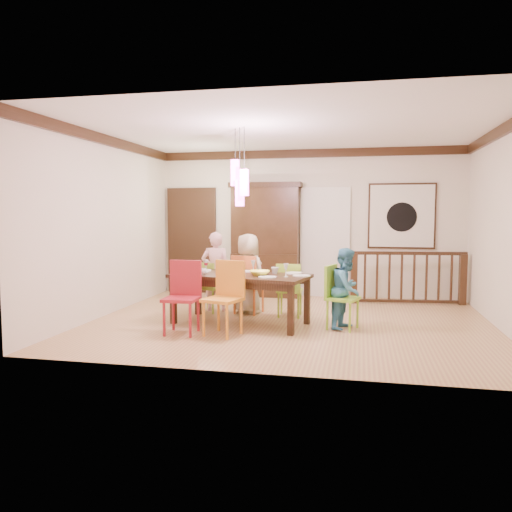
% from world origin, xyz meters
% --- Properties ---
extents(floor, '(6.00, 6.00, 0.00)m').
position_xyz_m(floor, '(0.00, 0.00, 0.00)').
color(floor, '#AA7752').
rests_on(floor, ground).
extents(ceiling, '(6.00, 6.00, 0.00)m').
position_xyz_m(ceiling, '(0.00, 0.00, 2.90)').
color(ceiling, white).
rests_on(ceiling, wall_back).
extents(wall_back, '(6.00, 0.00, 6.00)m').
position_xyz_m(wall_back, '(0.00, 2.50, 1.45)').
color(wall_back, beige).
rests_on(wall_back, floor).
extents(wall_left, '(0.00, 5.00, 5.00)m').
position_xyz_m(wall_left, '(-3.00, 0.00, 1.45)').
color(wall_left, beige).
rests_on(wall_left, floor).
extents(wall_right, '(0.00, 5.00, 5.00)m').
position_xyz_m(wall_right, '(3.00, 0.00, 1.45)').
color(wall_right, beige).
rests_on(wall_right, floor).
extents(crown_molding, '(6.00, 5.00, 0.16)m').
position_xyz_m(crown_molding, '(0.00, 0.00, 2.82)').
color(crown_molding, black).
rests_on(crown_molding, wall_back).
extents(panel_door, '(1.04, 0.07, 2.24)m').
position_xyz_m(panel_door, '(-2.40, 2.45, 1.05)').
color(panel_door, black).
rests_on(panel_door, wall_back).
extents(white_doorway, '(0.97, 0.05, 2.22)m').
position_xyz_m(white_doorway, '(0.35, 2.46, 1.05)').
color(white_doorway, silver).
rests_on(white_doorway, wall_back).
extents(painting, '(1.25, 0.06, 1.25)m').
position_xyz_m(painting, '(1.80, 2.46, 1.60)').
color(painting, black).
rests_on(painting, wall_back).
extents(pendant_cluster, '(0.27, 0.21, 1.14)m').
position_xyz_m(pendant_cluster, '(-0.71, -0.27, 2.11)').
color(pendant_cluster, '#EA46B9').
rests_on(pendant_cluster, ceiling).
extents(dining_table, '(2.15, 1.28, 0.75)m').
position_xyz_m(dining_table, '(-0.71, -0.27, 0.66)').
color(dining_table, black).
rests_on(dining_table, floor).
extents(chair_far_left, '(0.48, 0.48, 0.84)m').
position_xyz_m(chair_far_left, '(-1.42, 0.52, 0.48)').
color(chair_far_left, '#8EB531').
rests_on(chair_far_left, floor).
extents(chair_far_mid, '(0.52, 0.52, 0.97)m').
position_xyz_m(chair_far_mid, '(-0.76, 0.54, 0.56)').
color(chair_far_mid, orange).
rests_on(chair_far_mid, floor).
extents(chair_far_right, '(0.39, 0.39, 0.86)m').
position_xyz_m(chair_far_right, '(-0.06, 0.42, 0.49)').
color(chair_far_right, '#96C730').
rests_on(chair_far_right, floor).
extents(chair_near_left, '(0.46, 0.46, 1.00)m').
position_xyz_m(chair_near_left, '(-1.35, -1.04, 0.57)').
color(chair_near_left, maroon).
rests_on(chair_near_left, floor).
extents(chair_near_mid, '(0.57, 0.57, 1.01)m').
position_xyz_m(chair_near_mid, '(-0.78, -1.00, 0.58)').
color(chair_near_mid, orange).
rests_on(chair_near_mid, floor).
extents(chair_end_right, '(0.52, 0.52, 0.91)m').
position_xyz_m(chair_end_right, '(0.81, -0.29, 0.52)').
color(chair_end_right, '#85C52A').
rests_on(chair_end_right, floor).
extents(china_hutch, '(1.43, 0.46, 2.26)m').
position_xyz_m(china_hutch, '(-0.81, 2.30, 1.13)').
color(china_hutch, black).
rests_on(china_hutch, floor).
extents(balustrade, '(2.08, 0.33, 0.96)m').
position_xyz_m(balustrade, '(1.90, 1.95, 0.50)').
color(balustrade, black).
rests_on(balustrade, floor).
extents(person_far_left, '(0.52, 0.38, 1.34)m').
position_xyz_m(person_far_left, '(-1.36, 0.64, 0.67)').
color(person_far_left, '#FBBFC3').
rests_on(person_far_left, floor).
extents(person_far_mid, '(0.76, 0.64, 1.32)m').
position_xyz_m(person_far_mid, '(-0.77, 0.53, 0.66)').
color(person_far_mid, '#BFB490').
rests_on(person_far_mid, floor).
extents(person_end_right, '(0.61, 0.68, 1.16)m').
position_xyz_m(person_end_right, '(0.86, -0.25, 0.58)').
color(person_end_right, teal).
rests_on(person_end_right, floor).
extents(serving_bowl, '(0.36, 0.36, 0.07)m').
position_xyz_m(serving_bowl, '(-0.39, -0.37, 0.79)').
color(serving_bowl, '#F6F946').
rests_on(serving_bowl, dining_table).
extents(small_bowl, '(0.26, 0.26, 0.06)m').
position_xyz_m(small_bowl, '(-0.82, -0.16, 0.78)').
color(small_bowl, white).
rests_on(small_bowl, dining_table).
extents(cup_left, '(0.15, 0.15, 0.10)m').
position_xyz_m(cup_left, '(-1.23, -0.47, 0.80)').
color(cup_left, silver).
rests_on(cup_left, dining_table).
extents(cup_right, '(0.14, 0.14, 0.10)m').
position_xyz_m(cup_right, '(-0.21, -0.14, 0.80)').
color(cup_right, silver).
rests_on(cup_right, dining_table).
extents(plate_far_left, '(0.26, 0.26, 0.01)m').
position_xyz_m(plate_far_left, '(-1.38, 0.03, 0.76)').
color(plate_far_left, white).
rests_on(plate_far_left, dining_table).
extents(plate_far_mid, '(0.26, 0.26, 0.01)m').
position_xyz_m(plate_far_mid, '(-0.71, 0.06, 0.76)').
color(plate_far_mid, white).
rests_on(plate_far_mid, dining_table).
extents(plate_far_right, '(0.26, 0.26, 0.01)m').
position_xyz_m(plate_far_right, '(0.06, -0.02, 0.76)').
color(plate_far_right, white).
rests_on(plate_far_right, dining_table).
extents(plate_near_left, '(0.26, 0.26, 0.01)m').
position_xyz_m(plate_near_left, '(-1.49, -0.54, 0.76)').
color(plate_near_left, white).
rests_on(plate_near_left, dining_table).
extents(plate_near_mid, '(0.26, 0.26, 0.01)m').
position_xyz_m(plate_near_mid, '(-0.24, -0.57, 0.76)').
color(plate_near_mid, white).
rests_on(plate_near_mid, dining_table).
extents(plate_end_right, '(0.26, 0.26, 0.01)m').
position_xyz_m(plate_end_right, '(0.22, -0.32, 0.76)').
color(plate_end_right, white).
rests_on(plate_end_right, dining_table).
extents(wine_glass_a, '(0.08, 0.08, 0.19)m').
position_xyz_m(wine_glass_a, '(-1.29, -0.12, 0.84)').
color(wine_glass_a, '#590C19').
rests_on(wine_glass_a, dining_table).
extents(wine_glass_b, '(0.08, 0.08, 0.19)m').
position_xyz_m(wine_glass_b, '(-0.55, -0.06, 0.84)').
color(wine_glass_b, silver).
rests_on(wine_glass_b, dining_table).
extents(wine_glass_c, '(0.08, 0.08, 0.19)m').
position_xyz_m(wine_glass_c, '(-0.84, -0.46, 0.84)').
color(wine_glass_c, '#590C19').
rests_on(wine_glass_c, dining_table).
extents(wine_glass_d, '(0.08, 0.08, 0.19)m').
position_xyz_m(wine_glass_d, '(0.00, -0.44, 0.84)').
color(wine_glass_d, silver).
rests_on(wine_glass_d, dining_table).
extents(napkin, '(0.18, 0.14, 0.01)m').
position_xyz_m(napkin, '(-0.83, -0.58, 0.76)').
color(napkin, '#D83359').
rests_on(napkin, dining_table).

